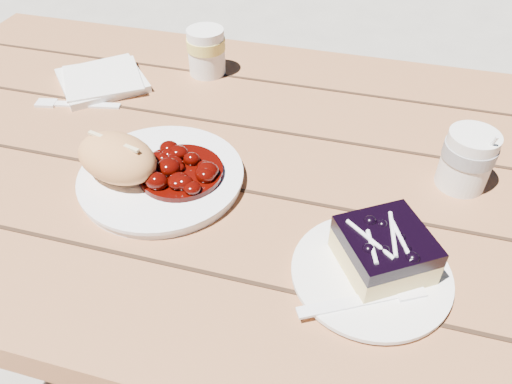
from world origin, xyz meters
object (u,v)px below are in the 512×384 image
(blueberry_cake, at_px, (384,249))
(second_cup, at_px, (206,52))
(coffee_cup, at_px, (467,160))
(picnic_table, at_px, (413,260))
(dessert_plate, at_px, (371,274))
(main_plate, at_px, (162,177))
(bread_roll, at_px, (117,158))

(blueberry_cake, distance_m, second_cup, 0.57)
(coffee_cup, relative_size, second_cup, 1.00)
(second_cup, bearing_deg, coffee_cup, -24.86)
(picnic_table, bearing_deg, dessert_plate, -112.13)
(dessert_plate, relative_size, blueberry_cake, 1.38)
(coffee_cup, distance_m, second_cup, 0.53)
(main_plate, relative_size, dessert_plate, 1.26)
(bread_roll, xyz_separation_m, dessert_plate, (0.38, -0.08, -0.04))
(dessert_plate, xyz_separation_m, second_cup, (-0.37, 0.44, 0.04))
(bread_roll, bearing_deg, main_plate, 19.98)
(blueberry_cake, bearing_deg, main_plate, 132.48)
(main_plate, bearing_deg, picnic_table, 13.04)
(main_plate, relative_size, second_cup, 2.67)
(bread_roll, distance_m, coffee_cup, 0.50)
(blueberry_cake, xyz_separation_m, second_cup, (-0.38, 0.42, 0.01))
(bread_roll, distance_m, dessert_plate, 0.39)
(main_plate, distance_m, dessert_plate, 0.34)
(dessert_plate, xyz_separation_m, coffee_cup, (0.11, 0.21, 0.04))
(bread_roll, xyz_separation_m, second_cup, (0.01, 0.36, -0.00))
(blueberry_cake, xyz_separation_m, coffee_cup, (0.10, 0.20, 0.01))
(picnic_table, xyz_separation_m, second_cup, (-0.45, 0.24, 0.21))
(dessert_plate, bearing_deg, coffee_cup, 62.72)
(picnic_table, bearing_deg, bread_roll, -166.10)
(main_plate, relative_size, coffee_cup, 2.67)
(dessert_plate, distance_m, blueberry_cake, 0.04)
(picnic_table, relative_size, bread_roll, 15.64)
(bread_roll, relative_size, blueberry_cake, 0.93)
(dessert_plate, relative_size, second_cup, 2.12)
(dessert_plate, xyz_separation_m, blueberry_cake, (0.01, 0.01, 0.03))
(bread_roll, relative_size, coffee_cup, 1.42)
(bread_roll, bearing_deg, dessert_plate, -11.84)
(picnic_table, xyz_separation_m, coffee_cup, (0.03, 0.02, 0.21))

